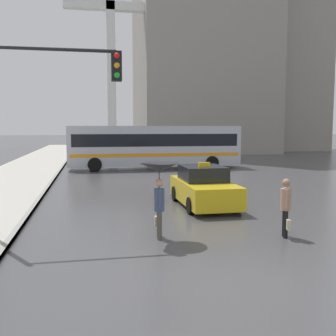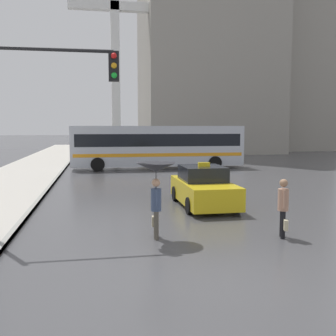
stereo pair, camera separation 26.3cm
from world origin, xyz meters
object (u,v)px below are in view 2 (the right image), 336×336
at_px(pedestrian_with_umbrella, 156,177).
at_px(monument_cross, 115,39).
at_px(traffic_light, 39,99).
at_px(city_bus, 158,145).
at_px(taxi, 203,188).
at_px(pedestrian_man, 283,205).

distance_m(pedestrian_with_umbrella, monument_cross, 33.89).
bearing_deg(monument_cross, traffic_light, -96.37).
bearing_deg(monument_cross, city_bus, -80.69).
bearing_deg(taxi, city_bus, -91.35).
height_order(taxi, monument_cross, monument_cross).
distance_m(city_bus, monument_cross, 17.77).
bearing_deg(pedestrian_man, taxi, -149.73).
distance_m(pedestrian_man, traffic_light, 7.20).
height_order(pedestrian_with_umbrella, monument_cross, monument_cross).
relative_size(city_bus, monument_cross, 0.57).
relative_size(taxi, pedestrian_with_umbrella, 1.99).
bearing_deg(taxi, traffic_light, 31.50).
height_order(pedestrian_with_umbrella, pedestrian_man, pedestrian_with_umbrella).
xyz_separation_m(pedestrian_man, monument_cross, (-2.98, 32.74, 11.31)).
bearing_deg(pedestrian_with_umbrella, traffic_light, 80.24).
height_order(taxi, traffic_light, traffic_light).
bearing_deg(city_bus, monument_cross, 10.15).
relative_size(traffic_light, monument_cross, 0.25).
height_order(city_bus, traffic_light, traffic_light).
bearing_deg(monument_cross, pedestrian_with_umbrella, -90.82).
xyz_separation_m(city_bus, pedestrian_with_umbrella, (-2.78, -18.05, -0.03)).
bearing_deg(city_bus, pedestrian_with_umbrella, 172.08).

